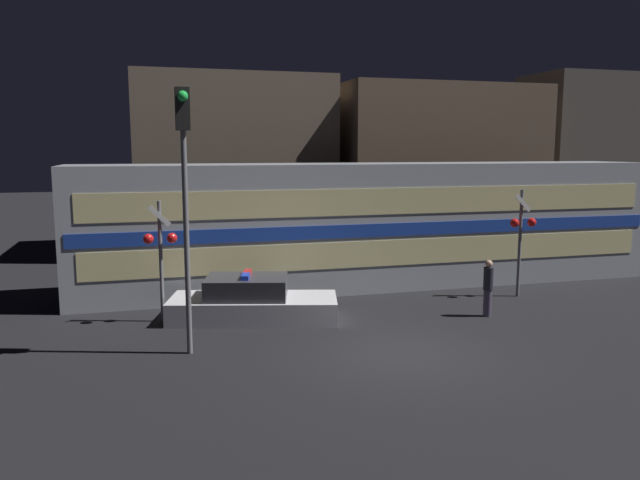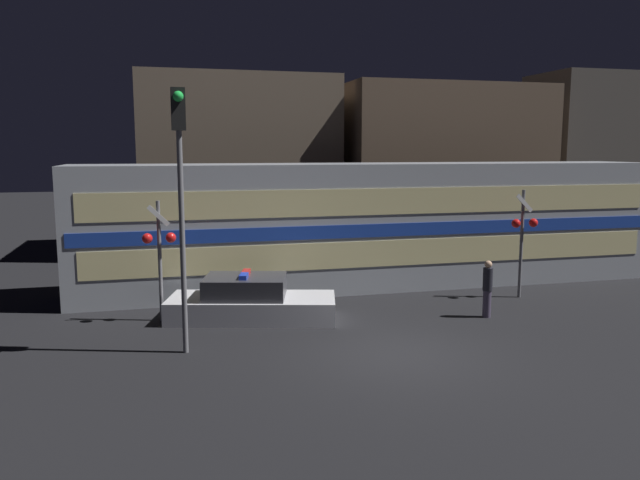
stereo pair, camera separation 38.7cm
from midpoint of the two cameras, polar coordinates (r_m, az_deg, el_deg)
ground_plane at (r=14.34m, az=7.67°, el=-10.29°), size 120.00×120.00×0.00m
train at (r=21.01m, az=5.56°, el=1.40°), size 19.52×2.87×4.09m
police_car at (r=17.01m, az=-5.75°, el=-5.64°), size 4.77×2.85×1.29m
pedestrian at (r=17.66m, az=15.67°, el=-4.27°), size 0.26×0.26×1.57m
crossing_signal_near at (r=20.06m, az=18.61°, el=0.71°), size 0.87×0.32×3.33m
crossing_signal_far at (r=16.87m, az=-13.83°, el=-0.68°), size 0.87×0.32×3.22m
traffic_light_corner at (r=13.88m, az=-11.89°, el=6.38°), size 0.30×0.46×5.85m
building_left at (r=29.00m, az=-7.40°, el=6.84°), size 8.50×6.41×7.70m
building_center at (r=30.68m, az=10.93°, el=6.62°), size 9.50×5.85×7.48m
building_right at (r=37.32m, az=27.00°, el=6.81°), size 11.14×4.11×8.35m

